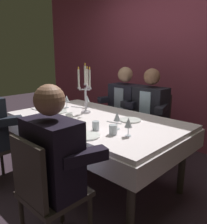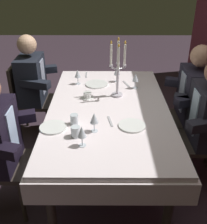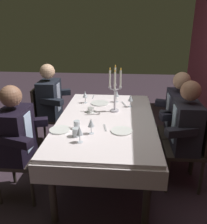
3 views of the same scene
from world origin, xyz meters
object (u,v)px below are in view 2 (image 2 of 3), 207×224
Objects in this scene: dinner_plate_1 at (132,125)px; wine_glass_3 at (94,119)px; dinner_plate_2 at (53,127)px; seated_diner_0 at (31,79)px; water_tumbler_1 at (74,119)px; dinner_plate_0 at (97,84)px; water_tumbler_0 at (76,132)px; coffee_cup_0 at (87,96)px; wine_glass_2 at (117,71)px; dining_table at (109,118)px; wine_glass_4 at (82,132)px; seated_diner_1 at (195,94)px; candelabra at (118,71)px; wine_glass_1 at (78,74)px; wine_glass_0 at (135,78)px.

wine_glass_3 reaches higher than dinner_plate_1.
seated_diner_0 is (-1.07, -0.43, -0.01)m from dinner_plate_2.
water_tumbler_1 is at bearing 30.91° from seated_diner_0.
dinner_plate_0 and dinner_plate_1 have the same top height.
coffee_cup_0 is (-0.68, 0.05, -0.02)m from water_tumbler_0.
water_tumbler_1 reaches higher than dinner_plate_2.
wine_glass_2 is 0.54m from coffee_cup_0.
dining_table is 1.56× the size of seated_diner_0.
seated_diner_1 reaches higher than wine_glass_4.
dinner_plate_1 is at bearing 36.62° from coffee_cup_0.
wine_glass_4 reaches higher than dinner_plate_2.
wine_glass_4 reaches higher than dinner_plate_0.
wine_glass_3 is (0.66, -0.21, -0.15)m from candelabra.
wine_glass_1 is (-0.30, -0.42, -0.15)m from candelabra.
water_tumbler_1 is (-0.07, 0.17, 0.04)m from dinner_plate_2.
wine_glass_3 reaches higher than dinner_plate_2.
seated_diner_0 reaches higher than dinner_plate_1.
dinner_plate_1 is 1.03m from wine_glass_1.
wine_glass_0 reaches higher than dinner_plate_0.
dinner_plate_1 is 0.79m from wine_glass_0.
wine_glass_0 is at bearing 149.66° from water_tumbler_0.
wine_glass_4 is at bearing -18.18° from dining_table.
candelabra is 2.63× the size of dinner_plate_2.
wine_glass_2 is at bearing 178.37° from candelabra.
dinner_plate_1 is 0.18× the size of seated_diner_1.
dinner_plate_2 is 0.18× the size of seated_diner_0.
wine_glass_1 is (-0.02, -0.21, 0.11)m from dinner_plate_0.
dinner_plate_0 is at bearing -102.95° from seated_diner_1.
coffee_cup_0 is (-0.19, -0.21, 0.15)m from dining_table.
coffee_cup_0 is (0.06, -0.29, -0.23)m from candelabra.
candelabra is at bearing -86.67° from seated_diner_1.
candelabra is 0.86m from dinner_plate_2.
wine_glass_4 is at bearing -18.52° from candelabra.
dinner_plate_0 is at bearing -160.23° from dinner_plate_1.
water_tumbler_1 is at bearing -11.08° from dinner_plate_0.
seated_diner_0 is (-1.00, -0.60, -0.05)m from water_tumbler_1.
seated_diner_1 reaches higher than dining_table.
wine_glass_0 is (-0.44, 0.28, 0.23)m from dining_table.
dining_table is at bearing 163.96° from wine_glass_3.
wine_glass_1 reaches higher than dinner_plate_2.
wine_glass_3 is 0.21m from wine_glass_4.
wine_glass_0 is at bearing 116.98° from coffee_cup_0.
candelabra reaches higher than seated_diner_1.
wine_glass_3 is at bearing 157.48° from wine_glass_4.
seated_diner_0 is (-1.19, -0.63, -0.05)m from water_tumbler_0.
wine_glass_2 is (-0.08, 0.43, 0.00)m from wine_glass_1.
dinner_plate_1 is at bearing 19.77° from dinner_plate_0.
wine_glass_2 is at bearing -112.71° from seated_diner_1.
dinner_plate_2 is 0.93m from wine_glass_1.
wine_glass_3 is at bearing -25.27° from wine_glass_0.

